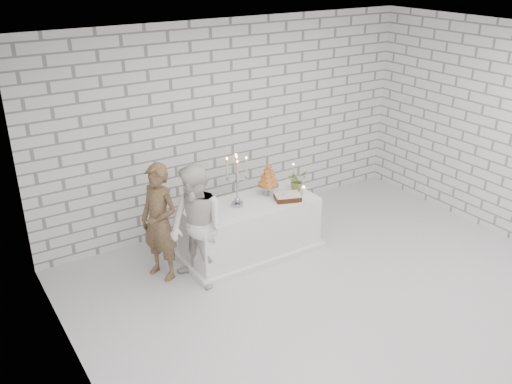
# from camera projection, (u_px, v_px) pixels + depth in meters

# --- Properties ---
(ground) EXTENTS (6.00, 5.00, 0.01)m
(ground) POSITION_uv_depth(u_px,v_px,m) (338.00, 293.00, 6.69)
(ground) COLOR silver
(ground) RESTS_ON ground
(ceiling) EXTENTS (6.00, 5.00, 0.01)m
(ceiling) POSITION_uv_depth(u_px,v_px,m) (356.00, 42.00, 5.47)
(ceiling) COLOR white
(ceiling) RESTS_ON ground
(wall_back) EXTENTS (6.00, 0.01, 3.00)m
(wall_back) POSITION_uv_depth(u_px,v_px,m) (232.00, 124.00, 8.00)
(wall_back) COLOR white
(wall_back) RESTS_ON ground
(wall_left) EXTENTS (0.01, 5.00, 3.00)m
(wall_left) POSITION_uv_depth(u_px,v_px,m) (74.00, 255.00, 4.60)
(wall_left) COLOR white
(wall_left) RESTS_ON ground
(wall_right) EXTENTS (0.01, 5.00, 3.00)m
(wall_right) POSITION_uv_depth(u_px,v_px,m) (512.00, 135.00, 7.55)
(wall_right) COLOR white
(wall_right) RESTS_ON ground
(cake_table) EXTENTS (1.80, 0.80, 0.75)m
(cake_table) POSITION_uv_depth(u_px,v_px,m) (251.00, 228.00, 7.45)
(cake_table) COLOR white
(cake_table) RESTS_ON ground
(groom) EXTENTS (0.56, 0.65, 1.52)m
(groom) POSITION_uv_depth(u_px,v_px,m) (160.00, 222.00, 6.76)
(groom) COLOR #4D3722
(groom) RESTS_ON ground
(bride) EXTENTS (0.74, 0.87, 1.56)m
(bride) POSITION_uv_depth(u_px,v_px,m) (197.00, 228.00, 6.58)
(bride) COLOR white
(bride) RESTS_ON ground
(candelabra) EXTENTS (0.36, 0.36, 0.70)m
(candelabra) POSITION_uv_depth(u_px,v_px,m) (237.00, 181.00, 7.08)
(candelabra) COLOR #95969E
(candelabra) RESTS_ON cake_table
(croquembouche) EXTENTS (0.30, 0.30, 0.46)m
(croquembouche) POSITION_uv_depth(u_px,v_px,m) (268.00, 179.00, 7.46)
(croquembouche) COLOR #96511E
(croquembouche) RESTS_ON cake_table
(chocolate_cake) EXTENTS (0.40, 0.34, 0.08)m
(chocolate_cake) POSITION_uv_depth(u_px,v_px,m) (288.00, 197.00, 7.37)
(chocolate_cake) COLOR black
(chocolate_cake) RESTS_ON cake_table
(pillar_candle) EXTENTS (0.10, 0.10, 0.12)m
(pillar_candle) POSITION_uv_depth(u_px,v_px,m) (303.00, 191.00, 7.49)
(pillar_candle) COLOR white
(pillar_candle) RESTS_ON cake_table
(extra_taper) EXTENTS (0.06, 0.06, 0.32)m
(extra_taper) POSITION_uv_depth(u_px,v_px,m) (293.00, 175.00, 7.76)
(extra_taper) COLOR #C6B58D
(extra_taper) RESTS_ON cake_table
(flowers) EXTENTS (0.30, 0.27, 0.30)m
(flowers) POSITION_uv_depth(u_px,v_px,m) (297.00, 180.00, 7.62)
(flowers) COLOR #597532
(flowers) RESTS_ON cake_table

